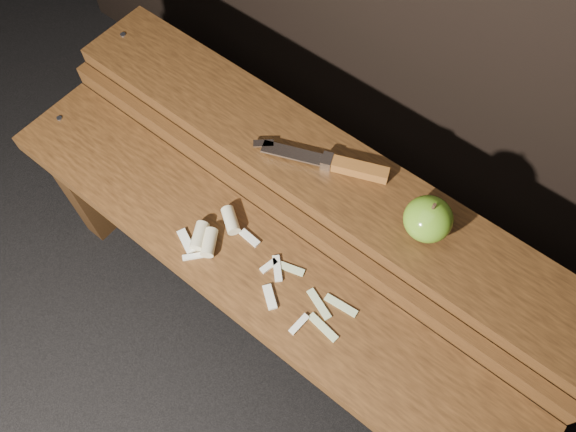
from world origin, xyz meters
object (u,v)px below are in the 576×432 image
Objects in this scene: bench_rear_tier at (320,189)px; knife at (342,165)px; apple at (428,219)px; bench_front_tier at (250,280)px.

bench_rear_tier is 0.10m from knife.
knife is at bearing 175.52° from apple.
apple reaches higher than bench_rear_tier.
knife is (0.03, 0.02, 0.10)m from bench_rear_tier.
bench_front_tier is 0.29m from knife.
bench_rear_tier is 0.26m from apple.
bench_rear_tier is 4.64× the size of knife.
bench_rear_tier is at bearing 90.00° from bench_front_tier.
apple reaches higher than bench_front_tier.
bench_front_tier is at bearing -97.51° from knife.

